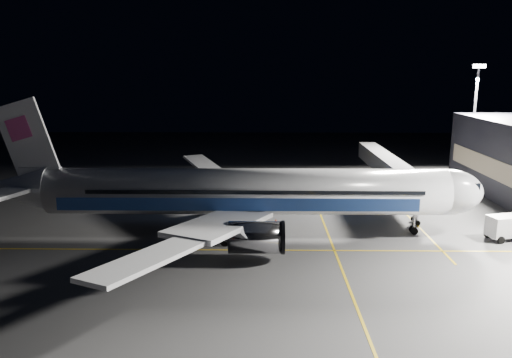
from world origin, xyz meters
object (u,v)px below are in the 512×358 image
object	(u,v)px
floodlight_mast_north	(475,111)
safety_cone_b	(239,210)
jet_bridge	(391,169)
airliner	(238,192)
safety_cone_a	(208,221)
safety_cone_c	(276,221)
service_truck	(510,227)
baggage_tug	(232,192)

from	to	relation	value
floodlight_mast_north	safety_cone_b	xyz separation A→B (m)	(-41.36, -22.88, -12.08)
jet_bridge	floodlight_mast_north	xyz separation A→B (m)	(18.00, 13.93, 7.79)
airliner	safety_cone_a	size ratio (longest dim) A/B	113.42
safety_cone_c	airliner	bearing A→B (deg)	-139.93
floodlight_mast_north	service_truck	world-z (taller)	floodlight_mast_north
jet_bridge	baggage_tug	bearing A→B (deg)	-179.61
service_truck	safety_cone_b	size ratio (longest dim) A/B	10.58
safety_cone_b	safety_cone_c	world-z (taller)	safety_cone_c
safety_cone_c	safety_cone_a	bearing A→B (deg)	180.00
floodlight_mast_north	service_truck	xyz separation A→B (m)	(-8.68, -33.85, -10.80)
service_truck	safety_cone_b	bearing A→B (deg)	147.17
airliner	safety_cone_c	distance (m)	7.88
jet_bridge	safety_cone_a	bearing A→B (deg)	-152.68
floodlight_mast_north	jet_bridge	bearing A→B (deg)	-142.26
jet_bridge	baggage_tug	world-z (taller)	jet_bridge
floodlight_mast_north	baggage_tug	xyz separation A→B (m)	(-42.96, -14.10, -11.66)
jet_bridge	floodlight_mast_north	size ratio (longest dim) A/B	1.66
airliner	safety_cone_c	size ratio (longest dim) A/B	97.83
safety_cone_b	safety_cone_c	bearing A→B (deg)	-45.40
floodlight_mast_north	service_truck	distance (m)	36.58
airliner	floodlight_mast_north	world-z (taller)	floodlight_mast_north
jet_bridge	safety_cone_c	distance (m)	23.48
floodlight_mast_north	safety_cone_a	world-z (taller)	floodlight_mast_north
safety_cone_a	airliner	bearing A→B (deg)	-44.05
service_truck	baggage_tug	size ratio (longest dim) A/B	2.51
floodlight_mast_north	safety_cone_c	size ratio (longest dim) A/B	32.94
baggage_tug	floodlight_mast_north	bearing A→B (deg)	5.26
baggage_tug	safety_cone_a	size ratio (longest dim) A/B	4.49
service_truck	safety_cone_c	bearing A→B (deg)	153.75
floodlight_mast_north	safety_cone_c	distance (m)	47.41
service_truck	safety_cone_a	xyz separation A→B (m)	(-36.53, 5.87, -1.30)
safety_cone_a	safety_cone_b	size ratio (longest dim) A/B	0.94
service_truck	safety_cone_c	size ratio (longest dim) A/B	9.73
airliner	safety_cone_b	world-z (taller)	airliner
safety_cone_b	airliner	bearing A→B (deg)	-88.22
baggage_tug	safety_cone_c	bearing A→B (deg)	-77.37
jet_bridge	safety_cone_c	bearing A→B (deg)	-142.50
airliner	baggage_tug	bearing A→B (deg)	96.00
airliner	floodlight_mast_north	distance (m)	52.56
baggage_tug	safety_cone_b	xyz separation A→B (m)	(1.60, -8.77, -0.42)
jet_bridge	safety_cone_a	size ratio (longest dim) A/B	63.46
service_truck	safety_cone_a	distance (m)	37.02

